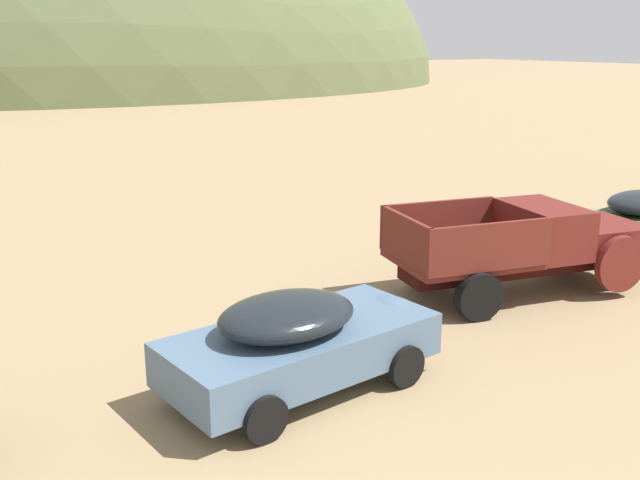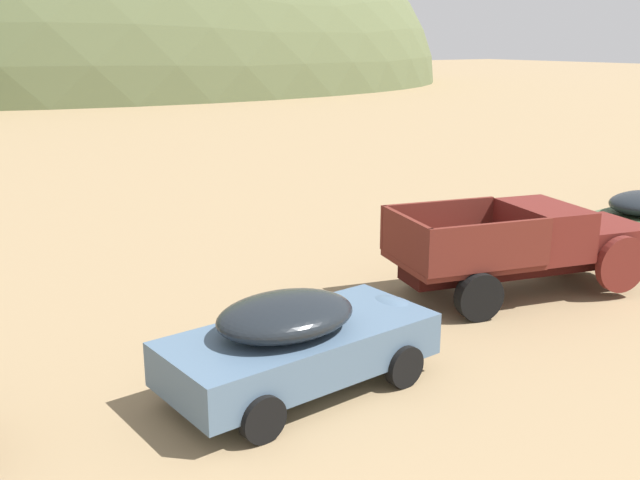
% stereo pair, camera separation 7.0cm
% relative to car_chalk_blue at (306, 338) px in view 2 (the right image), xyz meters
% --- Properties ---
extents(hill_center, '(85.05, 57.10, 46.84)m').
position_rel_car_chalk_blue_xyz_m(hill_center, '(20.43, 77.83, -0.82)').
color(hill_center, '#56603D').
rests_on(hill_center, ground).
extents(car_chalk_blue, '(4.69, 2.41, 1.57)m').
position_rel_car_chalk_blue_xyz_m(car_chalk_blue, '(0.00, 0.00, 0.00)').
color(car_chalk_blue, slate).
rests_on(car_chalk_blue, ground).
extents(truck_oxblood, '(5.90, 3.28, 1.91)m').
position_rel_car_chalk_blue_xyz_m(truck_oxblood, '(6.46, 1.29, 0.21)').
color(truck_oxblood, black).
rests_on(truck_oxblood, ground).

